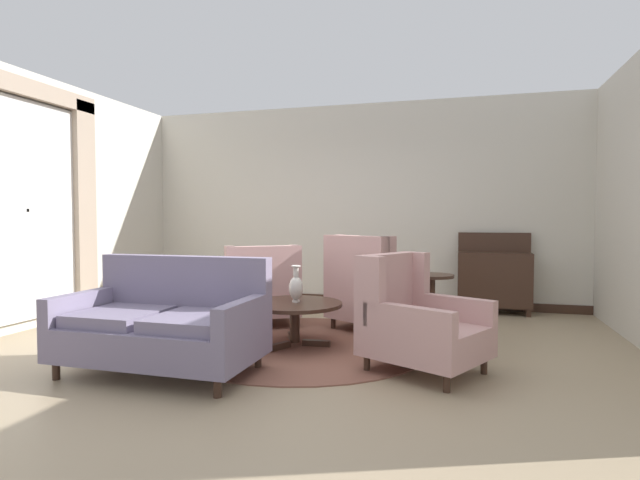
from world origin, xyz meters
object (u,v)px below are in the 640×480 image
Objects in this scene: settee at (165,325)px; armchair_foreground_right at (371,292)px; porcelain_vase at (296,287)px; sideboard at (494,278)px; coffee_table at (295,309)px; armchair_beside_settee at (416,322)px; armchair_far_left at (260,291)px; side_table at (432,303)px.

armchair_foreground_right is at bearing 55.95° from settee.
porcelain_vase is at bearing 55.19° from settee.
sideboard is at bearing 49.50° from porcelain_vase.
coffee_table is 1.33m from armchair_beside_settee.
settee is at bearing 85.20° from armchair_foreground_right.
armchair_foreground_right reaches higher than armchair_beside_settee.
armchair_beside_settee is at bearing 143.91° from armchair_foreground_right.
armchair_far_left is 2.05m from side_table.
settee is (-0.79, -1.10, -0.20)m from porcelain_vase.
armchair_beside_settee is 2.33m from armchair_far_left.
armchair_beside_settee is 1.54m from armchair_foreground_right.
armchair_foreground_right is at bearing -134.11° from sideboard.
sideboard is at bearing 12.06° from armchair_beside_settee.
settee is at bearing 55.56° from armchair_far_left.
coffee_table is at bearing -161.53° from side_table.
armchair_foreground_right is at bearing 152.82° from armchair_far_left.
armchair_beside_settee reaches higher than side_table.
settee is at bearing -128.97° from sideboard.
coffee_table is 0.81× the size of armchair_far_left.
side_table is 0.66× the size of sideboard.
settee reaches higher than porcelain_vase.
side_table is at bearing 22.76° from armchair_beside_settee.
armchair_beside_settee is (1.24, -0.48, 0.04)m from coffee_table.
porcelain_vase is at bearing -161.99° from side_table.
sideboard is (2.02, 2.37, -0.12)m from porcelain_vase.
porcelain_vase is 0.32× the size of armchair_beside_settee.
coffee_table is at bearing -130.45° from sideboard.
armchair_far_left is at bearing 84.00° from armchair_beside_settee.
armchair_beside_settee is at bearing 17.41° from settee.
armchair_beside_settee is 1.62× the size of side_table.
sideboard reaches higher than settee.
armchair_foreground_right is (0.60, 0.90, -0.15)m from porcelain_vase.
sideboard is at bearing 51.68° from settee.
sideboard is (0.71, 1.94, 0.05)m from side_table.
sideboard is at bearing 69.78° from side_table.
armchair_foreground_right is at bearing 56.29° from coffee_table.
sideboard is (2.73, 1.58, 0.07)m from armchair_far_left.
coffee_table is 0.81× the size of armchair_foreground_right.
settee is 2.10m from armchair_beside_settee.
side_table is at bearing 36.82° from settee.
armchair_beside_settee reaches higher than settee.
armchair_beside_settee is 0.93m from side_table.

